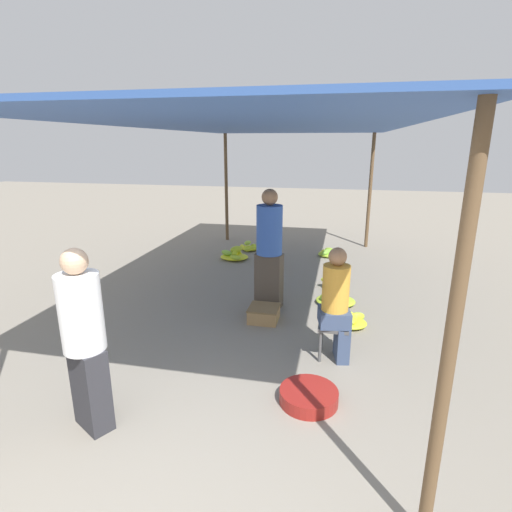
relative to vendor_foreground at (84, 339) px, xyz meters
The scene contains 16 objects.
canopy_post_front_right 2.72m from the vendor_foreground, 10.60° to the right, with size 0.08×0.08×2.61m, color brown.
canopy_post_back_left 7.03m from the vendor_foreground, 96.59° to the left, with size 0.08×0.08×2.61m, color brown.
canopy_post_back_right 7.46m from the vendor_foreground, 69.28° to the left, with size 0.08×0.08×2.61m, color brown.
canopy_tarp 3.81m from the vendor_foreground, 74.21° to the left, with size 3.84×7.86×0.04m, color #33569E.
vendor_foreground is the anchor object (origin of this frame).
stool 2.63m from the vendor_foreground, 39.01° to the left, with size 0.34×0.34×0.41m.
vendor_seated 2.60m from the vendor_foreground, 38.68° to the left, with size 0.39×0.39×1.31m.
basin_black 2.10m from the vendor_foreground, 21.62° to the left, with size 0.56×0.56×0.13m.
banana_pile_left_0 5.35m from the vendor_foreground, 91.79° to the left, with size 0.63×0.66×0.29m.
banana_pile_left_1 6.10m from the vendor_foreground, 90.00° to the left, with size 0.53×0.50×0.23m.
banana_pile_right_0 3.87m from the vendor_foreground, 58.35° to the left, with size 0.60×0.56×0.29m.
banana_pile_right_1 3.43m from the vendor_foreground, 48.72° to the left, with size 0.49×0.44×0.20m.
banana_pile_right_2 4.45m from the vendor_foreground, 63.67° to the left, with size 0.39×0.45×0.25m.
banana_pile_right_3 6.22m from the vendor_foreground, 73.30° to the left, with size 0.45×0.47×0.19m.
crate_near 2.74m from the vendor_foreground, 66.74° to the left, with size 0.41×0.41×0.20m.
shopper_walking_mid 3.12m from the vendor_foreground, 70.98° to the left, with size 0.43×0.43×1.78m.
Camera 1 is at (1.10, -1.82, 2.40)m, focal length 28.00 mm.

